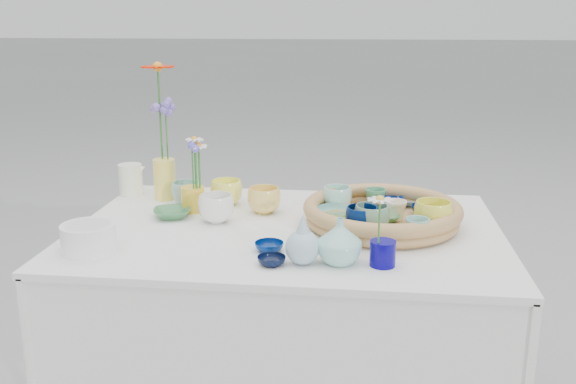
# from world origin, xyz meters

# --- Properties ---
(wicker_tray) EXTENTS (0.47, 0.47, 0.08)m
(wicker_tray) POSITION_xyz_m (0.28, 0.05, 0.80)
(wicker_tray) COLOR #A07943
(wicker_tray) RESTS_ON display_table
(tray_ceramic_0) EXTENTS (0.12, 0.12, 0.03)m
(tray_ceramic_0) POSITION_xyz_m (0.30, 0.20, 0.80)
(tray_ceramic_0) COLOR navy
(tray_ceramic_0) RESTS_ON wicker_tray
(tray_ceramic_1) EXTENTS (0.12, 0.12, 0.03)m
(tray_ceramic_1) POSITION_xyz_m (0.42, 0.12, 0.80)
(tray_ceramic_1) COLOR #051541
(tray_ceramic_1) RESTS_ON wicker_tray
(tray_ceramic_2) EXTENTS (0.12, 0.12, 0.09)m
(tray_ceramic_2) POSITION_xyz_m (0.42, -0.03, 0.83)
(tray_ceramic_2) COLOR #E5E044
(tray_ceramic_2) RESTS_ON wicker_tray
(tray_ceramic_3) EXTENTS (0.13, 0.13, 0.03)m
(tray_ceramic_3) POSITION_xyz_m (0.28, 0.04, 0.80)
(tray_ceramic_3) COLOR #449057
(tray_ceramic_3) RESTS_ON wicker_tray
(tray_ceramic_4) EXTENTS (0.13, 0.13, 0.08)m
(tray_ceramic_4) POSITION_xyz_m (0.25, -0.06, 0.82)
(tray_ceramic_4) COLOR slate
(tray_ceramic_4) RESTS_ON wicker_tray
(tray_ceramic_5) EXTENTS (0.12, 0.12, 0.03)m
(tray_ceramic_5) POSITION_xyz_m (0.13, 0.06, 0.80)
(tray_ceramic_5) COLOR #82C5BE
(tray_ceramic_5) RESTS_ON wicker_tray
(tray_ceramic_6) EXTENTS (0.10, 0.10, 0.07)m
(tray_ceramic_6) POSITION_xyz_m (0.14, 0.15, 0.82)
(tray_ceramic_6) COLOR #A2DCD0
(tray_ceramic_6) RESTS_ON wicker_tray
(tray_ceramic_7) EXTENTS (0.07, 0.07, 0.06)m
(tray_ceramic_7) POSITION_xyz_m (0.32, 0.05, 0.81)
(tray_ceramic_7) COLOR white
(tray_ceramic_7) RESTS_ON wicker_tray
(tray_ceramic_8) EXTENTS (0.11, 0.11, 0.02)m
(tray_ceramic_8) POSITION_xyz_m (0.38, 0.23, 0.79)
(tray_ceramic_8) COLOR #6BA3CE
(tray_ceramic_8) RESTS_ON wicker_tray
(tray_ceramic_9) EXTENTS (0.11, 0.11, 0.07)m
(tray_ceramic_9) POSITION_xyz_m (0.22, -0.07, 0.82)
(tray_ceramic_9) COLOR #02174B
(tray_ceramic_9) RESTS_ON wicker_tray
(tray_ceramic_10) EXTENTS (0.10, 0.10, 0.03)m
(tray_ceramic_10) POSITION_xyz_m (0.15, -0.00, 0.80)
(tray_ceramic_10) COLOR #E3D17A
(tray_ceramic_10) RESTS_ON wicker_tray
(tray_ceramic_11) EXTENTS (0.09, 0.09, 0.06)m
(tray_ceramic_11) POSITION_xyz_m (0.37, -0.12, 0.81)
(tray_ceramic_11) COLOR #71B3AB
(tray_ceramic_11) RESTS_ON wicker_tray
(tray_ceramic_12) EXTENTS (0.08, 0.08, 0.06)m
(tray_ceramic_12) POSITION_xyz_m (0.26, 0.18, 0.81)
(tray_ceramic_12) COLOR #41895E
(tray_ceramic_12) RESTS_ON wicker_tray
(loose_ceramic_0) EXTENTS (0.12, 0.12, 0.08)m
(loose_ceramic_0) POSITION_xyz_m (-0.23, 0.22, 0.81)
(loose_ceramic_0) COLOR #FFFA5A
(loose_ceramic_0) RESTS_ON display_table
(loose_ceramic_1) EXTENTS (0.11, 0.11, 0.08)m
(loose_ceramic_1) POSITION_xyz_m (-0.09, 0.14, 0.81)
(loose_ceramic_1) COLOR #F7CF5F
(loose_ceramic_1) RESTS_ON display_table
(loose_ceramic_2) EXTENTS (0.15, 0.15, 0.03)m
(loose_ceramic_2) POSITION_xyz_m (-0.37, 0.06, 0.78)
(loose_ceramic_2) COLOR #397544
(loose_ceramic_2) RESTS_ON display_table
(loose_ceramic_3) EXTENTS (0.11, 0.11, 0.09)m
(loose_ceramic_3) POSITION_xyz_m (-0.22, 0.03, 0.81)
(loose_ceramic_3) COLOR white
(loose_ceramic_3) RESTS_ON display_table
(loose_ceramic_4) EXTENTS (0.08, 0.08, 0.02)m
(loose_ceramic_4) POSITION_xyz_m (-0.02, -0.20, 0.78)
(loose_ceramic_4) COLOR navy
(loose_ceramic_4) RESTS_ON display_table
(loose_ceramic_5) EXTENTS (0.12, 0.12, 0.08)m
(loose_ceramic_5) POSITION_xyz_m (-0.36, 0.21, 0.80)
(loose_ceramic_5) COLOR #92BEAD
(loose_ceramic_5) RESTS_ON display_table
(loose_ceramic_6) EXTENTS (0.09, 0.09, 0.02)m
(loose_ceramic_6) POSITION_xyz_m (-0.00, -0.30, 0.78)
(loose_ceramic_6) COLOR black
(loose_ceramic_6) RESTS_ON display_table
(fluted_bowl) EXTENTS (0.18, 0.18, 0.08)m
(fluted_bowl) POSITION_xyz_m (-0.50, -0.26, 0.80)
(fluted_bowl) COLOR white
(fluted_bowl) RESTS_ON display_table
(bud_vase_paleblue) EXTENTS (0.11, 0.11, 0.14)m
(bud_vase_paleblue) POSITION_xyz_m (0.07, -0.28, 0.83)
(bud_vase_paleblue) COLOR #9CBAC8
(bud_vase_paleblue) RESTS_ON display_table
(bud_vase_seafoam) EXTENTS (0.12, 0.12, 0.12)m
(bud_vase_seafoam) POSITION_xyz_m (0.17, -0.27, 0.82)
(bud_vase_seafoam) COLOR #90D1C6
(bud_vase_seafoam) RESTS_ON display_table
(bud_vase_cobalt) EXTENTS (0.08, 0.08, 0.07)m
(bud_vase_cobalt) POSITION_xyz_m (0.27, -0.27, 0.80)
(bud_vase_cobalt) COLOR #06006D
(bud_vase_cobalt) RESTS_ON display_table
(single_daisy) EXTENTS (0.09, 0.09, 0.13)m
(single_daisy) POSITION_xyz_m (0.26, -0.29, 0.89)
(single_daisy) COLOR white
(single_daisy) RESTS_ON bud_vase_cobalt
(tall_vase_yellow) EXTENTS (0.09, 0.09, 0.14)m
(tall_vase_yellow) POSITION_xyz_m (-0.46, 0.26, 0.83)
(tall_vase_yellow) COLOR #FFE756
(tall_vase_yellow) RESTS_ON display_table
(gerbera) EXTENTS (0.13, 0.13, 0.33)m
(gerbera) POSITION_xyz_m (-0.46, 0.27, 1.06)
(gerbera) COLOR #EF2300
(gerbera) RESTS_ON tall_vase_yellow
(hydrangea) EXTENTS (0.09, 0.09, 0.24)m
(hydrangea) POSITION_xyz_m (-0.44, 0.27, 0.99)
(hydrangea) COLOR #705AC3
(hydrangea) RESTS_ON tall_vase_yellow
(white_pitcher) EXTENTS (0.12, 0.09, 0.11)m
(white_pitcher) POSITION_xyz_m (-0.59, 0.30, 0.82)
(white_pitcher) COLOR white
(white_pitcher) RESTS_ON display_table
(daisy_cup) EXTENTS (0.09, 0.09, 0.08)m
(daisy_cup) POSITION_xyz_m (-0.32, 0.13, 0.81)
(daisy_cup) COLOR yellow
(daisy_cup) RESTS_ON display_table
(daisy_posy) EXTENTS (0.11, 0.11, 0.16)m
(daisy_posy) POSITION_xyz_m (-0.31, 0.13, 0.93)
(daisy_posy) COLOR white
(daisy_posy) RESTS_ON daisy_cup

